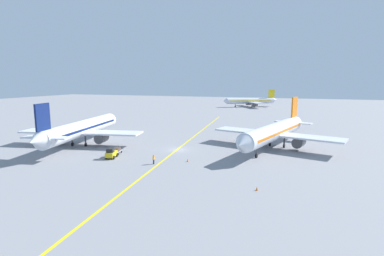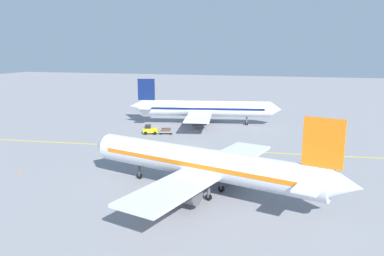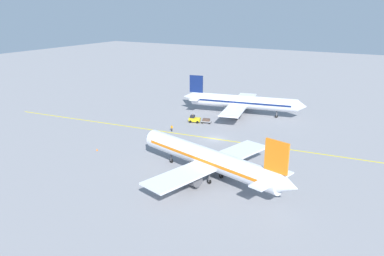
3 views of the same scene
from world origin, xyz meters
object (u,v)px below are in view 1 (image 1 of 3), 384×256
airplane_adjacent_stand (275,132)px  airplane_distant_taxiing (251,101)px  baggage_tug_white (111,153)px  ground_crew_worker (154,159)px  traffic_cone_near_nose (188,160)px  traffic_cone_mid_apron (257,189)px  airplane_at_gate (82,129)px  baggage_cart_trailing (117,150)px

airplane_adjacent_stand → airplane_distant_taxiing: (-20.15, 101.81, -0.37)m
baggage_tug_white → ground_crew_worker: 9.62m
airplane_adjacent_stand → airplane_distant_taxiing: bearing=101.2°
baggage_tug_white → traffic_cone_near_nose: 14.93m
ground_crew_worker → traffic_cone_mid_apron: (19.02, -6.99, -0.63)m
airplane_at_gate → traffic_cone_near_nose: 28.73m
airplane_adjacent_stand → traffic_cone_near_nose: size_ratio=63.60×
airplane_distant_taxiing → baggage_tug_white: 121.19m
airplane_adjacent_stand → baggage_cart_trailing: (-29.80, -15.86, -2.95)m
ground_crew_worker → traffic_cone_near_nose: (5.16, 3.52, -0.63)m
airplane_at_gate → baggage_tug_white: size_ratio=10.76×
airplane_distant_taxiing → baggage_tug_white: airplane_distant_taxiing is taller
airplane_distant_taxiing → airplane_at_gate: bearing=-101.0°
airplane_at_gate → baggage_cart_trailing: 13.62m
airplane_at_gate → traffic_cone_mid_apron: 44.95m
airplane_adjacent_stand → traffic_cone_mid_apron: bearing=-90.8°
baggage_cart_trailing → ground_crew_worker: ground_crew_worker is taller
airplane_adjacent_stand → ground_crew_worker: bearing=-133.9°
traffic_cone_mid_apron → traffic_cone_near_nose: bearing=142.8°
airplane_distant_taxiing → baggage_tug_white: size_ratio=8.82×
airplane_adjacent_stand → traffic_cone_mid_apron: (-0.36, -27.13, -3.43)m
airplane_adjacent_stand → traffic_cone_near_nose: 22.14m
baggage_cart_trailing → traffic_cone_mid_apron: size_ratio=5.23×
baggage_tug_white → traffic_cone_mid_apron: bearing=-15.8°
traffic_cone_near_nose → traffic_cone_mid_apron: same height
baggage_cart_trailing → traffic_cone_near_nose: (15.58, -0.76, -0.49)m
traffic_cone_mid_apron → baggage_tug_white: bearing=164.2°
airplane_at_gate → ground_crew_worker: bearing=-21.8°
baggage_tug_white → traffic_cone_mid_apron: (28.57, -8.09, -0.63)m
baggage_tug_white → baggage_cart_trailing: (-0.86, 3.18, -0.14)m
baggage_tug_white → ground_crew_worker: size_ratio=1.96×
baggage_tug_white → ground_crew_worker: baggage_tug_white is taller
airplane_at_gate → traffic_cone_mid_apron: airplane_at_gate is taller
traffic_cone_near_nose → traffic_cone_mid_apron: size_ratio=1.00×
baggage_tug_white → airplane_at_gate: bearing=148.8°
baggage_tug_white → baggage_cart_trailing: baggage_tug_white is taller
airplane_distant_taxiing → traffic_cone_near_nose: (5.93, -118.43, -3.06)m
baggage_cart_trailing → baggage_tug_white: bearing=-74.8°
airplane_at_gate → airplane_adjacent_stand: (42.18, 11.00, 0.00)m
baggage_tug_white → traffic_cone_near_nose: baggage_tug_white is taller
airplane_distant_taxiing → ground_crew_worker: bearing=-89.6°
airplane_adjacent_stand → baggage_tug_white: size_ratio=10.64×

